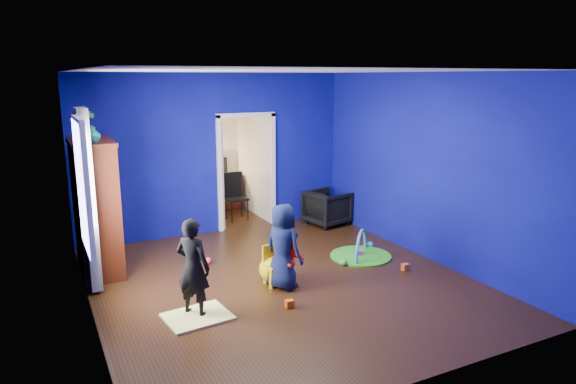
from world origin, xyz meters
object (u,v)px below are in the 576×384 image
kid_chair (275,267)px  child_navy (283,246)px  child_black (193,267)px  study_desk (221,192)px  tv_armoire (96,207)px  crt_tv (99,204)px  armchair (327,208)px  vase (92,134)px  folding_chair (237,198)px  play_mat (361,256)px  toddler_red (291,261)px  hopper_ball (272,269)px

kid_chair → child_navy: bearing=-76.0°
child_black → study_desk: size_ratio=1.38×
tv_armoire → crt_tv: bearing=0.0°
tv_armoire → kid_chair: (2.10, -1.61, -0.73)m
armchair → child_black: child_black is taller
armchair → crt_tv: crt_tv is taller
armchair → tv_armoire: bearing=86.0°
child_black → tv_armoire: (-0.83, 2.01, 0.37)m
vase → folding_chair: (2.82, 2.02, -1.61)m
child_black → child_navy: (1.32, 0.26, -0.02)m
play_mat → folding_chair: (-0.99, 2.93, 0.45)m
armchair → toddler_red: size_ratio=0.95×
hopper_ball → folding_chair: (0.71, 3.22, 0.28)m
hopper_ball → folding_chair: bearing=77.5°
folding_chair → vase: bearing=-144.4°
toddler_red → crt_tv: 2.93m
hopper_ball → play_mat: (1.71, 0.29, -0.17)m
child_black → vase: vase is taller
child_navy → crt_tv: bearing=27.4°
hopper_ball → tv_armoire: bearing=144.6°
kid_chair → hopper_ball: bearing=80.7°
child_black → crt_tv: bearing=-18.7°
armchair → child_black: size_ratio=0.61×
study_desk → tv_armoire: bearing=-136.5°
child_navy → vase: 2.99m
crt_tv → play_mat: size_ratio=0.72×
child_navy → folding_chair: size_ratio=1.28×
child_black → kid_chair: bearing=-112.8°
armchair → child_black: bearing=115.1°
vase → play_mat: bearing=-13.4°
child_black → play_mat: (2.98, 0.80, -0.60)m
child_navy → vase: vase is taller
hopper_ball → study_desk: (0.71, 4.18, 0.19)m
hopper_ball → kid_chair: bearing=-92.2°
armchair → hopper_ball: size_ratio=2.00×
vase → toddler_red: bearing=-33.8°
child_navy → hopper_ball: child_navy is taller
toddler_red → study_desk: size_ratio=0.88×
kid_chair → play_mat: bearing=6.0°
toddler_red → kid_chair: bearing=136.7°
hopper_ball → play_mat: hopper_ball is taller
child_black → play_mat: bearing=-115.3°
folding_chair → child_navy: bearing=-100.8°
armchair → tv_armoire: 4.37m
child_black → crt_tv: crt_tv is taller
folding_chair → crt_tv: bearing=-148.3°
vase → child_navy: bearing=-33.9°
hopper_ball → vase: bearing=150.4°
child_black → play_mat: child_black is taller
child_black → tv_armoire: size_ratio=0.62×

